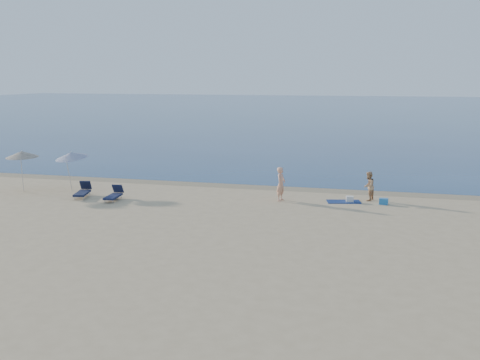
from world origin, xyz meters
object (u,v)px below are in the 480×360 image
at_px(umbrella_near, 71,155).
at_px(person_left, 281,184).
at_px(blue_cooler, 384,201).
at_px(person_right, 369,186).

bearing_deg(umbrella_near, person_left, 24.40).
bearing_deg(blue_cooler, person_right, 138.75).
bearing_deg(person_left, umbrella_near, 102.62).
bearing_deg(blue_cooler, umbrella_near, -174.87).
bearing_deg(umbrella_near, person_right, 28.21).
height_order(person_left, blue_cooler, person_left).
bearing_deg(person_right, blue_cooler, 64.97).
xyz_separation_m(person_right, umbrella_near, (-16.79, -1.62, 1.30)).
height_order(person_right, blue_cooler, person_right).
xyz_separation_m(person_left, blue_cooler, (5.36, 0.46, -0.75)).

